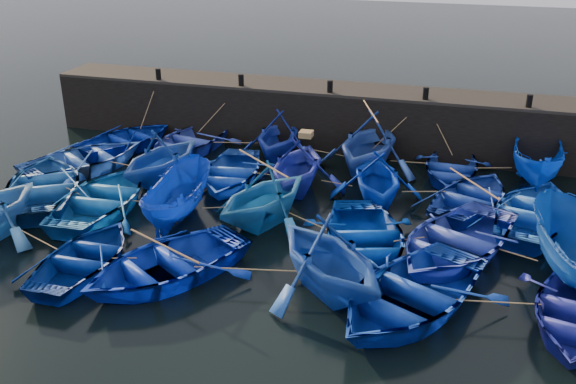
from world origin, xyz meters
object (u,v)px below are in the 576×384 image
(boat_13, at_px, (45,185))
(wooden_crate, at_px, (306,134))
(boat_0, at_px, (127,139))
(boat_8, at_px, (230,172))

(boat_13, xyz_separation_m, wooden_crate, (8.97, 3.23, 1.73))
(boat_0, height_order, boat_8, boat_0)
(wooden_crate, bearing_deg, boat_0, 164.66)
(boat_13, bearing_deg, boat_0, -122.49)
(boat_0, relative_size, wooden_crate, 9.91)
(boat_8, bearing_deg, wooden_crate, -7.16)
(boat_8, bearing_deg, boat_0, 150.47)
(boat_8, height_order, wooden_crate, wooden_crate)
(boat_0, distance_m, wooden_crate, 9.25)
(boat_0, distance_m, boat_8, 6.22)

